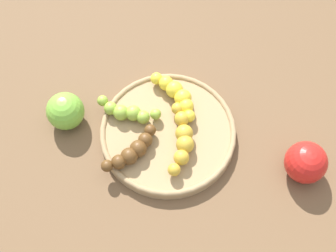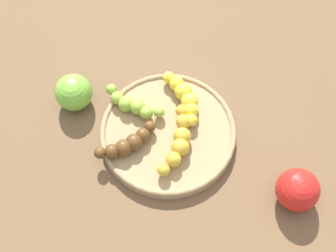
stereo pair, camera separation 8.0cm
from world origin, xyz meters
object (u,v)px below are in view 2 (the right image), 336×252
at_px(fruit_bowl, 168,133).
at_px(banana_yellow, 184,97).
at_px(banana_green, 132,105).
at_px(apple_green, 74,92).
at_px(apple_red, 298,190).
at_px(banana_overripe, 128,144).
at_px(banana_spotted, 179,140).

xyz_separation_m(fruit_bowl, banana_yellow, (0.01, -0.07, 0.02)).
distance_m(banana_green, apple_green, 0.11).
relative_size(apple_red, apple_green, 1.06).
relative_size(banana_green, banana_overripe, 1.07).
bearing_deg(banana_overripe, banana_yellow, 102.73).
xyz_separation_m(banana_spotted, apple_red, (-0.21, -0.04, 0.00)).
height_order(banana_yellow, banana_overripe, banana_yellow).
height_order(banana_spotted, apple_red, apple_red).
relative_size(fruit_bowl, apple_green, 3.57).
bearing_deg(banana_yellow, apple_red, -68.44).
bearing_deg(apple_green, banana_yellow, -145.69).
bearing_deg(banana_yellow, apple_green, 153.13).
bearing_deg(apple_red, banana_yellow, -7.25).
relative_size(banana_overripe, apple_green, 1.63).
height_order(fruit_bowl, banana_yellow, banana_yellow).
height_order(banana_green, apple_green, apple_green).
relative_size(fruit_bowl, banana_green, 2.05).
relative_size(fruit_bowl, banana_yellow, 2.25).
relative_size(banana_green, apple_green, 1.74).
distance_m(banana_green, apple_red, 0.32).
bearing_deg(banana_green, fruit_bowl, 81.50).
distance_m(fruit_bowl, banana_spotted, 0.04).
bearing_deg(banana_spotted, apple_red, -11.43).
distance_m(banana_yellow, banana_green, 0.09).
xyz_separation_m(fruit_bowl, banana_green, (0.08, 0.00, 0.02)).
relative_size(banana_spotted, banana_overripe, 1.18).
distance_m(banana_green, banana_overripe, 0.08).
bearing_deg(banana_spotted, banana_green, 153.48).
bearing_deg(banana_spotted, fruit_bowl, 140.41).
xyz_separation_m(apple_red, apple_green, (0.42, 0.08, -0.00)).
bearing_deg(fruit_bowl, banana_spotted, 163.67).
height_order(banana_green, banana_overripe, banana_overripe).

